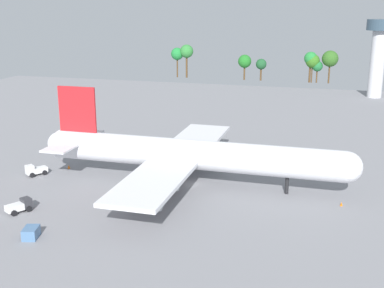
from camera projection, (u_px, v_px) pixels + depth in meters
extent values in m
plane|color=gray|center=(192.00, 184.00, 97.98)|extent=(250.47, 250.47, 0.00)
cylinder|color=silver|center=(192.00, 154.00, 96.32)|extent=(57.33, 5.78, 5.78)
sphere|color=silver|center=(347.00, 167.00, 88.83)|extent=(5.66, 5.66, 5.66)
sphere|color=silver|center=(60.00, 144.00, 103.82)|extent=(4.91, 4.91, 4.91)
cube|color=red|center=(77.00, 109.00, 100.59)|extent=(8.03, 0.50, 9.24)
cube|color=silver|center=(63.00, 147.00, 98.39)|extent=(5.16, 8.67, 0.36)
cube|color=silver|center=(85.00, 135.00, 106.98)|extent=(5.16, 8.67, 0.36)
cube|color=silver|center=(153.00, 181.00, 84.24)|extent=(9.75, 24.73, 0.70)
cube|color=silver|center=(197.00, 139.00, 110.37)|extent=(9.75, 24.73, 0.70)
cylinder|color=gray|center=(166.00, 183.00, 87.84)|extent=(4.62, 2.43, 2.43)
cylinder|color=gray|center=(147.00, 202.00, 79.36)|extent=(4.62, 2.43, 2.43)
cylinder|color=gray|center=(197.00, 151.00, 107.10)|extent=(4.62, 2.43, 2.43)
cylinder|color=gray|center=(207.00, 140.00, 115.58)|extent=(4.62, 2.43, 2.43)
cylinder|color=black|center=(287.00, 185.00, 92.75)|extent=(0.70, 0.70, 3.25)
cylinder|color=black|center=(173.00, 180.00, 95.35)|extent=(0.70, 0.70, 3.25)
cylinder|color=black|center=(183.00, 170.00, 101.24)|extent=(0.70, 0.70, 3.25)
cube|color=white|center=(30.00, 170.00, 102.05)|extent=(2.24, 2.19, 1.87)
cube|color=white|center=(40.00, 170.00, 103.42)|extent=(3.05, 3.28, 1.04)
cylinder|color=black|center=(29.00, 173.00, 103.07)|extent=(0.82, 0.98, 1.01)
cylinder|color=black|center=(32.00, 175.00, 101.63)|extent=(0.82, 0.98, 1.01)
cylinder|color=black|center=(41.00, 170.00, 104.63)|extent=(0.82, 0.98, 1.01)
cylinder|color=black|center=(45.00, 173.00, 103.19)|extent=(0.82, 0.98, 1.01)
cube|color=#333338|center=(26.00, 203.00, 85.41)|extent=(2.32, 2.19, 1.67)
cube|color=white|center=(14.00, 208.00, 84.07)|extent=(2.99, 3.33, 1.06)
cylinder|color=black|center=(29.00, 209.00, 84.89)|extent=(0.75, 1.01, 1.01)
cylinder|color=black|center=(24.00, 206.00, 86.28)|extent=(0.75, 1.01, 1.01)
cylinder|color=black|center=(14.00, 213.00, 83.13)|extent=(0.75, 1.01, 1.01)
cylinder|color=black|center=(9.00, 210.00, 84.52)|extent=(0.75, 1.01, 1.01)
cube|color=#4C729E|center=(31.00, 233.00, 75.32)|extent=(2.76, 3.33, 1.66)
cone|color=orange|center=(341.00, 204.00, 87.45)|extent=(0.47, 0.47, 0.67)
cone|color=orange|center=(69.00, 167.00, 107.30)|extent=(0.56, 0.56, 0.80)
cylinder|color=silver|center=(377.00, 64.00, 186.34)|extent=(5.32, 5.32, 24.88)
cylinder|color=#334756|center=(381.00, 25.00, 182.45)|extent=(10.12, 10.12, 3.91)
cylinder|color=#51381E|center=(177.00, 67.00, 240.33)|extent=(0.67, 0.67, 9.42)
sphere|color=#218137|center=(177.00, 54.00, 238.58)|extent=(5.89, 5.89, 5.89)
cylinder|color=#51381E|center=(187.00, 66.00, 238.93)|extent=(0.89, 0.89, 10.64)
sphere|color=#317E36|center=(187.00, 51.00, 236.98)|extent=(6.31, 6.31, 6.31)
cylinder|color=#51381E|center=(244.00, 73.00, 232.13)|extent=(0.76, 0.76, 6.79)
sphere|color=#217124|center=(245.00, 61.00, 230.72)|extent=(6.10, 6.10, 6.10)
cylinder|color=#51381E|center=(261.00, 74.00, 230.21)|extent=(0.82, 0.82, 6.09)
sphere|color=#1E532B|center=(261.00, 64.00, 228.99)|extent=(4.88, 4.88, 4.88)
cylinder|color=#51381E|center=(310.00, 72.00, 224.06)|extent=(0.89, 0.89, 9.09)
sphere|color=#258036|center=(311.00, 58.00, 222.36)|extent=(5.80, 5.80, 5.80)
cylinder|color=#51381E|center=(312.00, 74.00, 224.00)|extent=(0.55, 0.55, 7.81)
sphere|color=#357020|center=(313.00, 61.00, 222.43)|extent=(6.29, 6.29, 6.29)
cylinder|color=#51381E|center=(317.00, 76.00, 223.65)|extent=(0.62, 0.62, 6.03)
sphere|color=#226D36|center=(317.00, 66.00, 222.46)|extent=(4.72, 4.72, 4.72)
cylinder|color=#51381E|center=(329.00, 73.00, 221.91)|extent=(0.70, 0.70, 8.76)
sphere|color=#316222|center=(330.00, 59.00, 220.15)|extent=(7.15, 7.15, 7.15)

